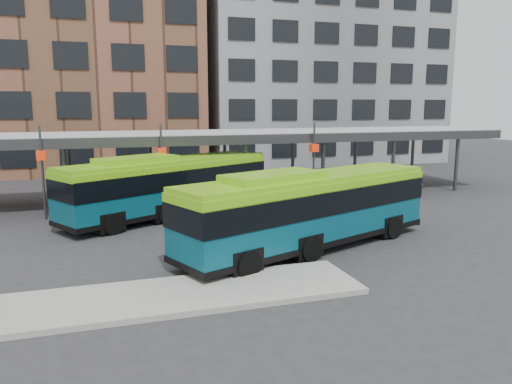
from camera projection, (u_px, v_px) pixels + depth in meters
name	position (u px, v px, depth m)	size (l,w,h in m)	color
ground	(274.00, 257.00, 19.30)	(120.00, 120.00, 0.00)	#28282B
boarding_island	(135.00, 300.00, 14.81)	(14.00, 3.00, 0.18)	gray
canopy	(203.00, 136.00, 30.68)	(40.00, 6.53, 4.80)	#999B9E
building_brick	(47.00, 46.00, 44.39)	(26.00, 14.00, 22.00)	brown
building_grey	(314.00, 65.00, 52.41)	(24.00, 14.00, 20.00)	slate
bus_front	(309.00, 208.00, 20.13)	(12.09, 6.79, 3.31)	#084758
bus_rear	(169.00, 184.00, 26.16)	(11.71, 8.08, 3.31)	#084758
bike_rack	(393.00, 184.00, 34.22)	(5.60, 1.30, 1.07)	slate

